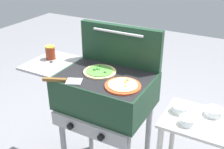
# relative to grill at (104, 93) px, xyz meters

# --- Properties ---
(grill) EXTENTS (0.96, 0.53, 0.90)m
(grill) POSITION_rel_grill_xyz_m (0.00, 0.00, 0.00)
(grill) COLOR #193823
(grill) RESTS_ON ground_plane
(grill_lid_open) EXTENTS (0.63, 0.09, 0.30)m
(grill_lid_open) POSITION_rel_grill_xyz_m (0.01, 0.22, 0.30)
(grill_lid_open) COLOR #193823
(grill_lid_open) RESTS_ON grill
(pizza_veggie) EXTENTS (0.23, 0.23, 0.03)m
(pizza_veggie) POSITION_rel_grill_xyz_m (-0.05, 0.03, 0.15)
(pizza_veggie) COLOR #E0C17F
(pizza_veggie) RESTS_ON grill
(pizza_cheese) EXTENTS (0.23, 0.23, 0.03)m
(pizza_cheese) POSITION_rel_grill_xyz_m (0.19, -0.08, 0.15)
(pizza_cheese) COLOR #C64723
(pizza_cheese) RESTS_ON grill
(sauce_jar) EXTENTS (0.07, 0.07, 0.10)m
(sauce_jar) POSITION_rel_grill_xyz_m (-0.51, 0.05, 0.20)
(sauce_jar) COLOR maroon
(sauce_jar) RESTS_ON grill
(spatula) EXTENTS (0.26, 0.16, 0.02)m
(spatula) POSITION_rel_grill_xyz_m (-0.19, -0.21, 0.15)
(spatula) COLOR #B7BABF
(spatula) RESTS_ON grill
(prep_table) EXTENTS (0.44, 0.36, 0.76)m
(prep_table) POSITION_rel_grill_xyz_m (0.67, 0.00, -0.22)
(prep_table) COLOR beige
(prep_table) RESTS_ON ground_plane
(topping_bowl_near) EXTENTS (0.11, 0.11, 0.04)m
(topping_bowl_near) POSITION_rel_grill_xyz_m (0.54, 0.04, 0.02)
(topping_bowl_near) COLOR silver
(topping_bowl_near) RESTS_ON prep_table
(topping_bowl_far) EXTENTS (0.10, 0.10, 0.04)m
(topping_bowl_far) POSITION_rel_grill_xyz_m (0.62, -0.08, 0.02)
(topping_bowl_far) COLOR silver
(topping_bowl_far) RESTS_ON prep_table
(topping_bowl_middle) EXTENTS (0.11, 0.11, 0.04)m
(topping_bowl_middle) POSITION_rel_grill_xyz_m (0.73, 0.10, 0.02)
(topping_bowl_middle) COLOR silver
(topping_bowl_middle) RESTS_ON prep_table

